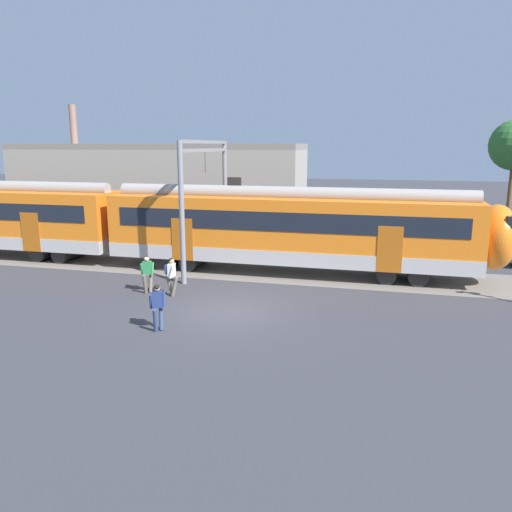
% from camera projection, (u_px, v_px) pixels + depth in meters
% --- Properties ---
extents(ground_plane, '(160.00, 160.00, 0.00)m').
position_uv_depth(ground_plane, '(230.00, 312.00, 19.18)').
color(ground_plane, '#38383D').
extents(track_bed, '(80.00, 4.40, 0.01)m').
position_uv_depth(track_bed, '(93.00, 260.00, 27.82)').
color(track_bed, slate).
rests_on(track_bed, ground).
extents(pedestrian_green, '(0.54, 0.68, 1.67)m').
position_uv_depth(pedestrian_green, '(147.00, 271.00, 21.50)').
color(pedestrian_green, '#6B6051').
rests_on(pedestrian_green, ground).
extents(pedestrian_white, '(0.65, 0.53, 1.67)m').
position_uv_depth(pedestrian_white, '(171.00, 273.00, 21.06)').
color(pedestrian_white, '#6B6051').
rests_on(pedestrian_white, ground).
extents(pedestrian_navy, '(0.52, 0.71, 1.67)m').
position_uv_depth(pedestrian_navy, '(158.00, 304.00, 17.06)').
color(pedestrian_navy, navy).
rests_on(pedestrian_navy, ground).
extents(catenary_gantry, '(0.24, 6.64, 6.53)m').
position_uv_depth(catenary_gantry, '(206.00, 185.00, 25.26)').
color(catenary_gantry, gray).
rests_on(catenary_gantry, ground).
extents(background_building, '(21.23, 5.00, 9.20)m').
position_uv_depth(background_building, '(156.00, 189.00, 36.03)').
color(background_building, gray).
rests_on(background_building, ground).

